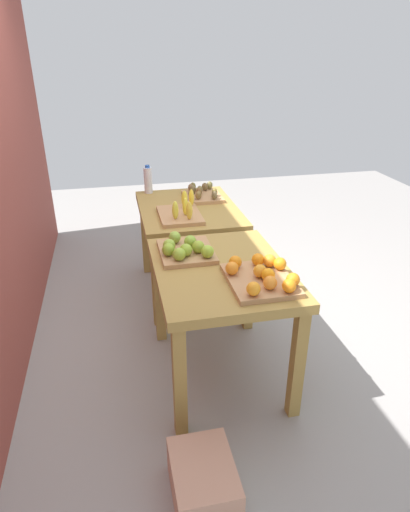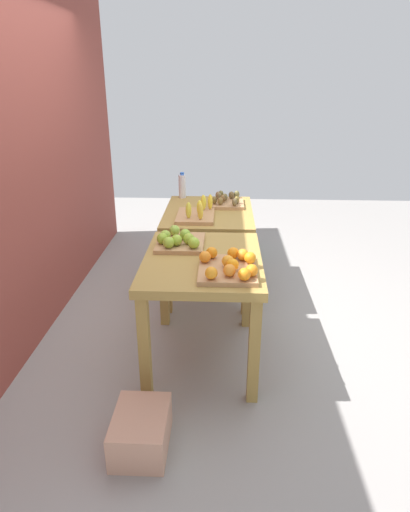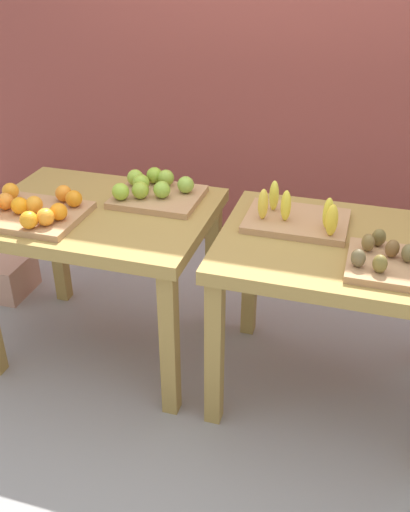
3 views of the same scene
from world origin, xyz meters
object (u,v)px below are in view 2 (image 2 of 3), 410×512
Objects in this scene: display_table_left at (203,273)px; water_bottle at (182,186)px; apple_bin at (179,240)px; watermelon_pile at (233,238)px; orange_bin at (229,266)px; banana_crate at (197,214)px; display_table_right at (209,223)px; cardboard_produce_box at (141,431)px; kiwi_bin at (226,201)px.

display_table_left is 1.62m from water_bottle.
apple_bin is 0.66× the size of watermelon_pile.
orange_bin is 1.17m from banana_crate.
display_table_right reaches higher than cardboard_produce_box.
kiwi_bin is at bearing 173.02° from watermelon_pile.
water_bottle is 2.59m from cardboard_produce_box.
apple_bin is 1.37m from water_bottle.
cardboard_produce_box is at bearing 173.90° from apple_bin.
display_table_right is 0.29m from banana_crate.
display_table_right reaches higher than watermelon_pile.
display_table_left is 2.16m from watermelon_pile.
display_table_left is 0.92m from banana_crate.
orange_bin is at bearing -172.49° from display_table_right.
kiwi_bin reaches higher than display_table_right.
watermelon_pile reaches higher than cardboard_produce_box.
cardboard_produce_box is at bearing 143.61° from orange_bin.
display_table_right is at bearing 142.40° from kiwi_bin.
kiwi_bin is 0.92× the size of cardboard_produce_box.
orange_bin is 1.56m from kiwi_bin.
apple_bin is 1.00× the size of cardboard_produce_box.
orange_bin is at bearing -166.43° from banana_crate.
kiwi_bin reaches higher than cardboard_produce_box.
kiwi_bin is at bearing -11.76° from cardboard_produce_box.
cardboard_produce_box is (-2.00, 0.30, -0.57)m from display_table_right.
kiwi_bin is 1.45× the size of water_bottle.
display_table_right is at bearing 165.34° from watermelon_pile.
banana_crate is (0.90, 0.10, 0.16)m from display_table_left.
water_bottle is (0.25, 0.44, 0.09)m from kiwi_bin.
banana_crate reaches higher than display_table_left.
cardboard_produce_box is (-0.65, 0.48, -0.73)m from orange_bin.
orange_bin is 1.23× the size of kiwi_bin.
water_bottle reaches higher than cardboard_produce_box.
orange_bin is 1.78× the size of water_bottle.
display_table_right is at bearing -8.52° from cardboard_produce_box.
cardboard_produce_box is at bearing 179.62° from water_bottle.
apple_bin reaches higher than kiwi_bin.
display_table_right is at bearing -11.39° from apple_bin.
water_bottle is (0.68, 0.19, 0.08)m from banana_crate.
apple_bin is (-0.91, 0.18, 0.16)m from display_table_right.
apple_bin reaches higher than display_table_right.
banana_crate is (1.13, 0.27, -0.00)m from orange_bin.
display_table_left reaches higher than cardboard_produce_box.
apple_bin reaches higher than orange_bin.
display_table_left is 1.00× the size of display_table_right.
display_table_left is at bearing -169.82° from water_bottle.
display_table_right is 2.10m from cardboard_produce_box.
apple_bin is 1.32m from cardboard_produce_box.
cardboard_produce_box is at bearing 173.44° from banana_crate.
banana_crate is (-0.22, 0.10, 0.16)m from display_table_right.
watermelon_pile is 3.02m from cardboard_produce_box.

